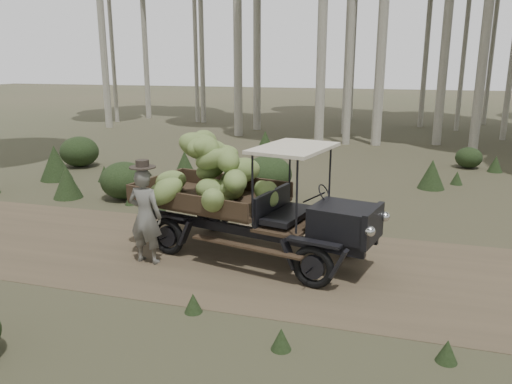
# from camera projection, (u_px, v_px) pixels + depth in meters

# --- Properties ---
(ground) EXTENTS (120.00, 120.00, 0.00)m
(ground) POSITION_uv_depth(u_px,v_px,m) (342.00, 271.00, 8.80)
(ground) COLOR #473D2B
(ground) RESTS_ON ground
(dirt_track) EXTENTS (70.00, 4.00, 0.01)m
(dirt_track) POSITION_uv_depth(u_px,v_px,m) (342.00, 271.00, 8.80)
(dirt_track) COLOR brown
(dirt_track) RESTS_ON ground
(banana_truck) EXTENTS (4.94, 2.66, 2.39)m
(banana_truck) POSITION_uv_depth(u_px,v_px,m) (235.00, 184.00, 9.43)
(banana_truck) COLOR black
(banana_truck) RESTS_ON ground
(farmer) EXTENTS (0.67, 0.50, 1.92)m
(farmer) POSITION_uv_depth(u_px,v_px,m) (145.00, 215.00, 8.98)
(farmer) COLOR #5F5E57
(farmer) RESTS_ON ground
(undergrowth) EXTENTS (23.22, 21.69, 1.28)m
(undergrowth) POSITION_uv_depth(u_px,v_px,m) (199.00, 221.00, 9.89)
(undergrowth) COLOR #233319
(undergrowth) RESTS_ON ground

